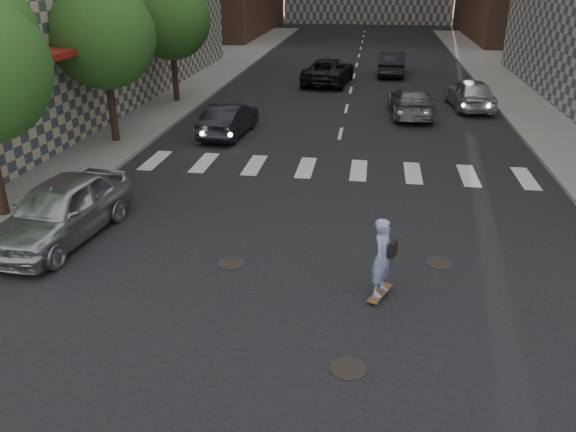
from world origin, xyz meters
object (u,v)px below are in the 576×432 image
traffic_car_e (392,63)px  tree_c (172,15)px  traffic_car_c (328,71)px  skateboarder (383,257)px  silver_sedan (61,210)px  traffic_car_d (470,93)px  tree_b (105,31)px  traffic_car_b (411,101)px  traffic_car_a (229,119)px

traffic_car_e → tree_c: bearing=44.1°
traffic_car_c → traffic_car_e: size_ratio=1.17×
skateboarder → traffic_car_c: (-3.36, 25.75, -0.22)m
silver_sedan → traffic_car_d: silver_sedan is taller
traffic_car_d → traffic_car_e: 10.45m
silver_sedan → traffic_car_d: bearing=59.5°
tree_b → silver_sedan: tree_b is taller
tree_c → traffic_car_d: tree_c is taller
traffic_car_c → tree_b: bearing=67.9°
skateboarder → traffic_car_d: size_ratio=0.41×
traffic_car_c → traffic_car_b: bearing=127.3°
tree_b → traffic_car_d: bearing=29.1°
tree_c → traffic_car_c: bearing=40.8°
silver_sedan → traffic_car_c: 24.54m
tree_b → silver_sedan: size_ratio=1.32×
tree_b → traffic_car_a: size_ratio=1.50×
tree_c → traffic_car_e: (12.06, 10.56, -3.82)m
silver_sedan → traffic_car_e: 29.32m
traffic_car_c → traffic_car_d: bearing=149.7°
tree_c → silver_sedan: bearing=-81.8°
skateboarder → traffic_car_b: 17.80m
traffic_car_a → traffic_car_b: size_ratio=0.87×
traffic_car_a → traffic_car_c: traffic_car_c is taller
traffic_car_d → traffic_car_e: traffic_car_e is taller
traffic_car_d → silver_sedan: bearing=47.0°
traffic_car_b → skateboarder: bearing=82.1°
silver_sedan → traffic_car_d: (13.50, 18.00, -0.04)m
traffic_car_d → traffic_car_e: bearing=-74.3°
traffic_car_a → traffic_car_c: size_ratio=0.75×
silver_sedan → traffic_car_e: bearing=77.2°
skateboarder → traffic_car_a: bearing=141.0°
tree_b → traffic_car_c: tree_b is taller
traffic_car_a → traffic_car_c: (3.41, 12.93, 0.09)m
traffic_car_e → skateboarder: bearing=91.3°
skateboarder → traffic_car_e: skateboarder is taller
tree_c → traffic_car_d: bearing=3.1°
traffic_car_b → traffic_car_d: size_ratio=1.06×
silver_sedan → tree_c: bearing=104.5°
tree_b → skateboarder: 16.11m
traffic_car_e → traffic_car_d: bearing=114.8°
silver_sedan → traffic_car_e: silver_sedan is taller
tree_c → traffic_car_a: size_ratio=1.50×
tree_c → traffic_car_a: bearing=-53.9°
tree_c → skateboarder: tree_c is taller
traffic_car_c → traffic_car_e: (4.17, 3.77, 0.01)m
skateboarder → traffic_car_a: 14.50m
skateboarder → traffic_car_d: skateboarder is taller
tree_b → skateboarder: bearing=-44.2°
traffic_car_b → traffic_car_c: (-4.88, 8.02, 0.08)m
traffic_car_c → traffic_car_e: 5.62m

